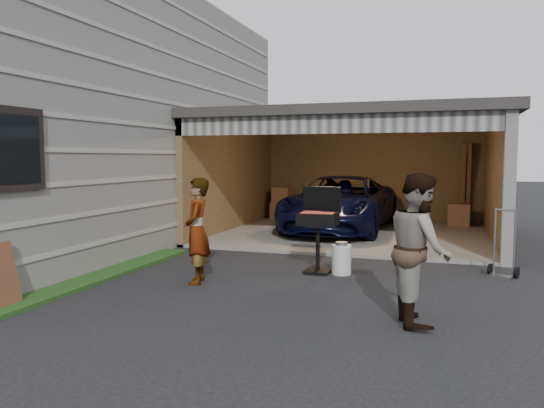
{
  "coord_description": "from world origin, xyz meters",
  "views": [
    {
      "loc": [
        2.88,
        -6.37,
        1.89
      ],
      "look_at": [
        0.23,
        1.63,
        1.15
      ],
      "focal_mm": 35.0,
      "sensor_mm": 36.0,
      "label": 1
    }
  ],
  "objects_px": {
    "propane_tank": "(341,260)",
    "hand_truck": "(503,264)",
    "bbq_grill": "(318,222)",
    "woman": "(197,231)",
    "minivan": "(341,206)",
    "man": "(419,248)"
  },
  "relations": [
    {
      "from": "minivan",
      "to": "man",
      "type": "xyz_separation_m",
      "value": [
        2.25,
        -6.98,
        0.18
      ]
    },
    {
      "from": "minivan",
      "to": "hand_truck",
      "type": "xyz_separation_m",
      "value": [
        3.4,
        -4.15,
        -0.47
      ]
    },
    {
      "from": "man",
      "to": "hand_truck",
      "type": "distance_m",
      "value": 3.13
    },
    {
      "from": "propane_tank",
      "to": "hand_truck",
      "type": "distance_m",
      "value": 2.54
    },
    {
      "from": "bbq_grill",
      "to": "woman",
      "type": "bearing_deg",
      "value": -140.78
    },
    {
      "from": "minivan",
      "to": "bbq_grill",
      "type": "distance_m",
      "value": 4.78
    },
    {
      "from": "minivan",
      "to": "man",
      "type": "relative_size",
      "value": 2.85
    },
    {
      "from": "woman",
      "to": "bbq_grill",
      "type": "bearing_deg",
      "value": 110.45
    },
    {
      "from": "minivan",
      "to": "bbq_grill",
      "type": "bearing_deg",
      "value": -81.64
    },
    {
      "from": "minivan",
      "to": "man",
      "type": "distance_m",
      "value": 7.34
    },
    {
      "from": "minivan",
      "to": "bbq_grill",
      "type": "xyz_separation_m",
      "value": [
        0.55,
        -4.75,
        0.16
      ]
    },
    {
      "from": "bbq_grill",
      "to": "minivan",
      "type": "bearing_deg",
      "value": 96.62
    },
    {
      "from": "woman",
      "to": "hand_truck",
      "type": "bearing_deg",
      "value": 94.25
    },
    {
      "from": "woman",
      "to": "propane_tank",
      "type": "relative_size",
      "value": 3.34
    },
    {
      "from": "bbq_grill",
      "to": "hand_truck",
      "type": "distance_m",
      "value": 2.98
    },
    {
      "from": "woman",
      "to": "man",
      "type": "xyz_separation_m",
      "value": [
        3.26,
        -0.96,
        0.07
      ]
    },
    {
      "from": "bbq_grill",
      "to": "hand_truck",
      "type": "height_order",
      "value": "bbq_grill"
    },
    {
      "from": "hand_truck",
      "to": "woman",
      "type": "bearing_deg",
      "value": -133.19
    },
    {
      "from": "minivan",
      "to": "propane_tank",
      "type": "xyz_separation_m",
      "value": [
        0.94,
        -4.75,
        -0.45
      ]
    },
    {
      "from": "woman",
      "to": "propane_tank",
      "type": "height_order",
      "value": "woman"
    },
    {
      "from": "woman",
      "to": "man",
      "type": "relative_size",
      "value": 0.92
    },
    {
      "from": "minivan",
      "to": "hand_truck",
      "type": "relative_size",
      "value": 4.51
    }
  ]
}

